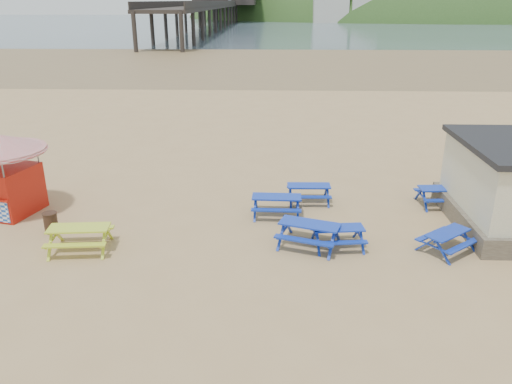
{
  "coord_description": "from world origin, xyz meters",
  "views": [
    {
      "loc": [
        0.13,
        -15.98,
        7.75
      ],
      "look_at": [
        -0.48,
        1.5,
        1.0
      ],
      "focal_mm": 35.0,
      "sensor_mm": 36.0,
      "label": 1
    }
  ],
  "objects_px": {
    "picnic_table_blue_a": "(276,206)",
    "picnic_table_blue_b": "(309,193)",
    "ice_cream_kiosk": "(1,164)",
    "litter_bin": "(51,222)",
    "picnic_table_yellow": "(80,238)"
  },
  "relations": [
    {
      "from": "litter_bin",
      "to": "picnic_table_blue_a",
      "type": "bearing_deg",
      "value": 12.6
    },
    {
      "from": "litter_bin",
      "to": "picnic_table_yellow",
      "type": "bearing_deg",
      "value": -39.93
    },
    {
      "from": "picnic_table_yellow",
      "to": "ice_cream_kiosk",
      "type": "height_order",
      "value": "ice_cream_kiosk"
    },
    {
      "from": "picnic_table_blue_a",
      "to": "picnic_table_yellow",
      "type": "relative_size",
      "value": 0.9
    },
    {
      "from": "picnic_table_blue_b",
      "to": "picnic_table_yellow",
      "type": "height_order",
      "value": "picnic_table_yellow"
    },
    {
      "from": "picnic_table_blue_a",
      "to": "picnic_table_blue_b",
      "type": "distance_m",
      "value": 1.93
    },
    {
      "from": "ice_cream_kiosk",
      "to": "picnic_table_yellow",
      "type": "bearing_deg",
      "value": -23.09
    },
    {
      "from": "ice_cream_kiosk",
      "to": "litter_bin",
      "type": "relative_size",
      "value": 5.68
    },
    {
      "from": "picnic_table_blue_a",
      "to": "picnic_table_blue_b",
      "type": "xyz_separation_m",
      "value": [
        1.32,
        1.41,
        -0.03
      ]
    },
    {
      "from": "picnic_table_blue_a",
      "to": "picnic_table_yellow",
      "type": "distance_m",
      "value": 7.18
    },
    {
      "from": "picnic_table_blue_a",
      "to": "litter_bin",
      "type": "bearing_deg",
      "value": -166.05
    },
    {
      "from": "ice_cream_kiosk",
      "to": "picnic_table_blue_b",
      "type": "bearing_deg",
      "value": 21.62
    },
    {
      "from": "picnic_table_yellow",
      "to": "ice_cream_kiosk",
      "type": "xyz_separation_m",
      "value": [
        -3.92,
        3.01,
        1.56
      ]
    },
    {
      "from": "picnic_table_yellow",
      "to": "litter_bin",
      "type": "xyz_separation_m",
      "value": [
        -1.53,
        1.28,
        -0.03
      ]
    },
    {
      "from": "picnic_table_blue_a",
      "to": "picnic_table_blue_b",
      "type": "bearing_deg",
      "value": 48.37
    }
  ]
}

